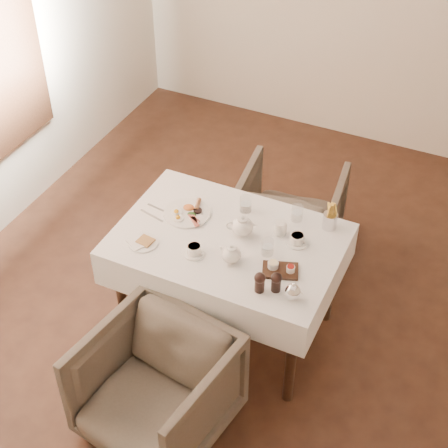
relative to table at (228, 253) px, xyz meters
name	(u,v)px	position (x,y,z in m)	size (l,w,h in m)	color
table	(228,253)	(0.00, 0.00, 0.00)	(1.28, 0.88, 0.75)	black
armchair_near	(156,388)	(-0.04, -0.81, -0.31)	(0.71, 0.73, 0.66)	#4F453A
armchair_far	(290,214)	(0.07, 0.86, -0.32)	(0.68, 0.70, 0.63)	#4F453A
breakfast_plate	(188,212)	(-0.31, 0.10, 0.13)	(0.28, 0.28, 0.03)	white
side_plate	(142,243)	(-0.42, -0.25, 0.12)	(0.18, 0.17, 0.02)	white
teapot_centre	(242,225)	(0.06, 0.07, 0.18)	(0.17, 0.13, 0.14)	white
teapot_front	(231,253)	(0.10, -0.16, 0.18)	(0.15, 0.11, 0.12)	white
creamer	(280,228)	(0.25, 0.16, 0.16)	(0.07, 0.07, 0.08)	white
teacup_near	(194,250)	(-0.11, -0.20, 0.14)	(0.12, 0.12, 0.06)	white
teacup_far	(297,240)	(0.37, 0.13, 0.14)	(0.12, 0.12, 0.06)	white
glass_left	(246,204)	(-0.01, 0.27, 0.17)	(0.07, 0.07, 0.10)	silver
glass_mid	(268,247)	(0.25, -0.02, 0.16)	(0.07, 0.07, 0.10)	silver
glass_right	(297,213)	(0.29, 0.32, 0.16)	(0.07, 0.07, 0.10)	silver
condiment_board	(280,269)	(0.37, -0.12, 0.13)	(0.22, 0.19, 0.05)	black
pepper_mill_left	(260,282)	(0.32, -0.30, 0.18)	(0.06, 0.06, 0.12)	black
pepper_mill_right	(276,282)	(0.40, -0.26, 0.18)	(0.06, 0.06, 0.12)	black
silver_pot	(293,290)	(0.50, -0.28, 0.17)	(0.10, 0.08, 0.11)	white
fries_cup	(330,217)	(0.49, 0.34, 0.19)	(0.08, 0.08, 0.18)	silver
cutlery_fork	(159,209)	(-0.48, 0.06, 0.12)	(0.01, 0.17, 0.00)	silver
cutlery_knife	(152,216)	(-0.49, -0.01, 0.12)	(0.01, 0.18, 0.00)	silver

